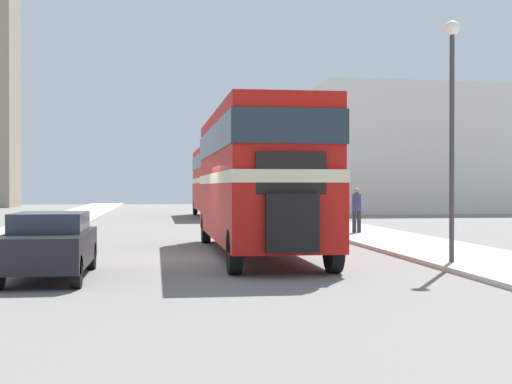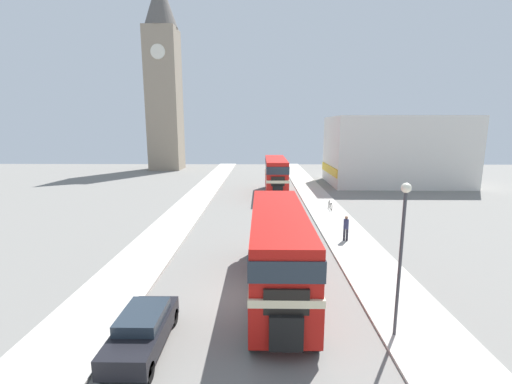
{
  "view_description": "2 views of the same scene",
  "coord_description": "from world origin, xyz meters",
  "views": [
    {
      "loc": [
        -1.58,
        -19.37,
        1.96
      ],
      "look_at": [
        1.28,
        0.85,
        1.8
      ],
      "focal_mm": 50.0,
      "sensor_mm": 36.0,
      "label": 1
    },
    {
      "loc": [
        0.43,
        -14.85,
        7.88
      ],
      "look_at": [
        0.0,
        14.83,
        2.29
      ],
      "focal_mm": 24.0,
      "sensor_mm": 36.0,
      "label": 2
    }
  ],
  "objects": [
    {
      "name": "bus_distant",
      "position": [
        2.2,
        25.66,
        2.55
      ],
      "size": [
        2.41,
        10.88,
        4.31
      ],
      "color": "red",
      "rests_on": "ground_plane"
    },
    {
      "name": "double_decker_bus",
      "position": [
        1.28,
        0.83,
        2.4
      ],
      "size": [
        2.57,
        10.96,
        4.02
      ],
      "color": "#B2140F",
      "rests_on": "ground_plane"
    },
    {
      "name": "pedestrian_walking",
      "position": [
        6.35,
        8.1,
        1.12
      ],
      "size": [
        0.36,
        0.36,
        1.77
      ],
      "color": "#282833",
      "rests_on": "sidewalk_right"
    },
    {
      "name": "church_tower",
      "position": [
        -17.65,
        50.93,
        17.52
      ],
      "size": [
        5.99,
        5.99,
        34.39
      ],
      "color": "gray",
      "rests_on": "ground_plane"
    },
    {
      "name": "sidewalk_right",
      "position": [
        6.75,
        0.0,
        0.06
      ],
      "size": [
        3.5,
        120.0,
        0.12
      ],
      "color": "#B7B2A8",
      "rests_on": "ground_plane"
    },
    {
      "name": "shop_building_block",
      "position": [
        19.24,
        33.64,
        4.7
      ],
      "size": [
        18.23,
        10.95,
        9.4
      ],
      "color": "silver",
      "rests_on": "ground_plane"
    },
    {
      "name": "ground_plane",
      "position": [
        0.0,
        0.0,
        0.0
      ],
      "size": [
        120.0,
        120.0,
        0.0
      ],
      "primitive_type": "plane",
      "color": "slate"
    },
    {
      "name": "bicycle_on_pavement",
      "position": [
        7.17,
        17.59,
        0.48
      ],
      "size": [
        0.05,
        1.76,
        0.78
      ],
      "color": "black",
      "rests_on": "sidewalk_right"
    },
    {
      "name": "street_lamp",
      "position": [
        5.54,
        -2.95,
        3.96
      ],
      "size": [
        0.36,
        0.36,
        5.86
      ],
      "color": "#38383D",
      "rests_on": "sidewalk_right"
    },
    {
      "name": "sidewalk_left",
      "position": [
        -6.75,
        0.0,
        0.06
      ],
      "size": [
        3.5,
        120.0,
        0.12
      ],
      "color": "#B7B2A8",
      "rests_on": "ground_plane"
    },
    {
      "name": "car_parked_near",
      "position": [
        -3.82,
        -3.75,
        0.73
      ],
      "size": [
        1.66,
        4.09,
        1.4
      ],
      "color": "black",
      "rests_on": "ground_plane"
    }
  ]
}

